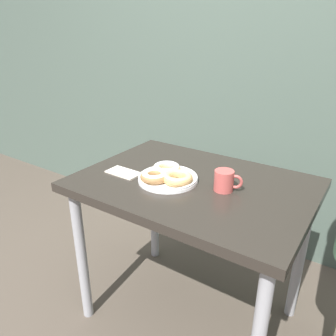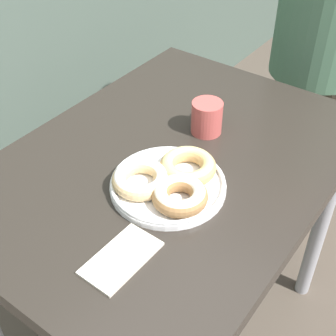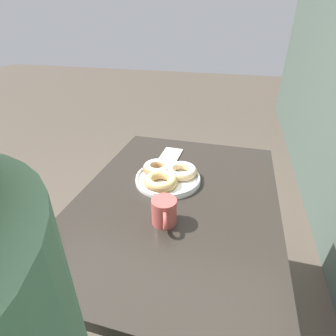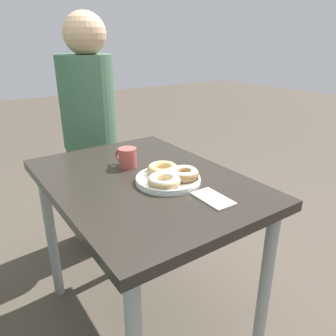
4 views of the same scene
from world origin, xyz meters
TOP-DOWN VIEW (x-y plane):
  - dining_table at (0.00, 0.29)m, footprint 0.99×0.72m
  - donut_plate at (-0.09, 0.23)m, footprint 0.28×0.27m
  - coffee_mug at (0.15, 0.29)m, footprint 0.11×0.08m
  - person_figure at (0.75, 0.22)m, footprint 0.35×0.31m
  - napkin at (-0.31, 0.19)m, footprint 0.16×0.09m

SIDE VIEW (x-z plane):
  - dining_table at x=0.00m, z-range 0.29..1.06m
  - person_figure at x=0.75m, z-range 0.05..1.48m
  - napkin at x=-0.31m, z-range 0.77..0.78m
  - donut_plate at x=-0.09m, z-range 0.77..0.82m
  - coffee_mug at x=0.15m, z-range 0.77..0.86m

